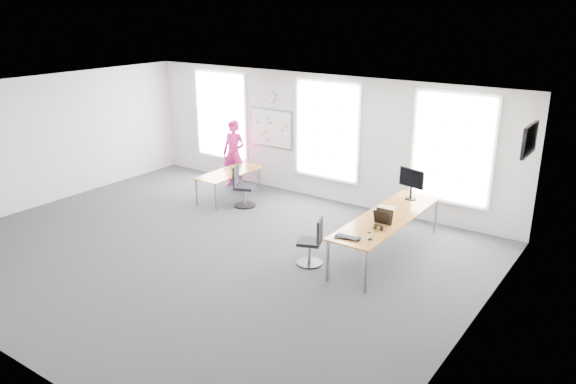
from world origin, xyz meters
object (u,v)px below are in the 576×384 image
Objects in this scene: desk_right at (388,219)px; chair_left at (242,189)px; chair_right at (312,244)px; headphones at (378,227)px; person at (234,154)px; keyboard at (348,238)px; monitor at (411,181)px; desk_left at (229,174)px.

chair_left is at bearing 172.36° from desk_right.
headphones is at bearing 91.63° from chair_right.
person reaches higher than keyboard.
chair_right is 0.52× the size of person.
monitor is (0.06, 2.47, 0.37)m from keyboard.
chair_right is at bearing -97.47° from monitor.
desk_left is 1.86× the size of chair_left.
monitor is (5.03, -0.46, 0.29)m from person.
person is at bearing 148.77° from headphones.
desk_right is at bearing 120.65° from chair_right.
desk_right is 4.00m from chair_left.
monitor reaches higher than chair_left.
person reaches higher than desk_right.
monitor is (-0.19, 1.84, 0.34)m from headphones.
keyboard is 0.68m from headphones.
desk_right is 3.31× the size of chair_left.
chair_left is 1.52× the size of monitor.
monitor reaches higher than keyboard.
desk_right is 19.33× the size of headphones.
chair_left is 4.30m from keyboard.
desk_left is at bearing 170.05° from desk_right.
desk_right is at bearing 68.16° from keyboard.
person reaches higher than monitor.
desk_right is 3.56× the size of chair_right.
desk_left is 1.04× the size of person.
chair_right reaches higher than desk_right.
desk_left is 0.98m from person.
keyboard is 2.50m from monitor.
person reaches higher than chair_left.
chair_right is (3.65, -1.96, -0.21)m from desk_left.
chair_right is 0.93m from keyboard.
person is 5.06m from monitor.
chair_left is at bearing -23.75° from desk_left.
chair_right is at bearing -165.02° from headphones.
desk_left is at bearing 136.92° from keyboard.
person is at bearing -171.68° from monitor.
keyboard is at bearing 56.14° from chair_right.
person reaches higher than desk_left.
chair_left is at bearing 136.61° from keyboard.
keyboard reaches higher than desk_right.
keyboard is (0.82, -0.19, 0.40)m from chair_right.
headphones is at bearing -130.91° from chair_left.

